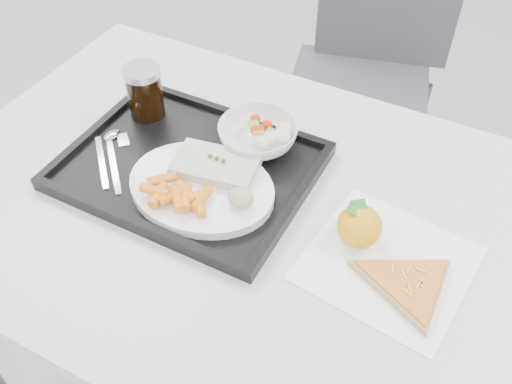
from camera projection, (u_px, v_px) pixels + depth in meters
name	position (u px, v px, depth m)	size (l,w,h in m)	color
table	(251.00, 228.00, 1.06)	(1.20, 0.80, 0.75)	#ACACAE
chair	(370.00, 56.00, 1.74)	(0.51, 0.51, 0.93)	#3C3B43
tray	(189.00, 167.00, 1.07)	(0.45, 0.35, 0.03)	black
dinner_plate	(202.00, 187.00, 1.01)	(0.27, 0.27, 0.02)	white
fish_fillet	(216.00, 165.00, 1.03)	(0.16, 0.11, 0.03)	beige
bread_roll	(241.00, 197.00, 0.96)	(0.05, 0.04, 0.03)	#D4BE77
salad_bowl	(258.00, 135.00, 1.09)	(0.15, 0.15, 0.05)	white
cola_glass	(145.00, 91.00, 1.13)	(0.07, 0.07, 0.11)	black
cutlery	(111.00, 152.00, 1.09)	(0.14, 0.15, 0.01)	silver
napkin	(388.00, 264.00, 0.92)	(0.28, 0.27, 0.00)	white
tangerine	(359.00, 226.00, 0.93)	(0.09, 0.09, 0.07)	orange
pizza_slice	(408.00, 284.00, 0.88)	(0.20, 0.20, 0.02)	tan
carrot_pile	(178.00, 195.00, 0.97)	(0.13, 0.08, 0.03)	orange
salad_contents	(271.00, 133.00, 1.08)	(0.09, 0.09, 0.02)	red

